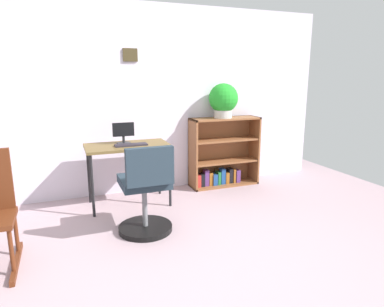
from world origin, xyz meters
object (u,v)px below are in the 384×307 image
office_chair (146,195)px  potted_plant_on_shelf (223,100)px  bookshelf_low (222,155)px  keyboard (131,145)px  desk (128,150)px  monitor (123,133)px

office_chair → potted_plant_on_shelf: bearing=38.7°
bookshelf_low → keyboard: bearing=-164.6°
keyboard → office_chair: office_chair is taller
keyboard → bookshelf_low: bearing=15.4°
desk → potted_plant_on_shelf: 1.43m
desk → bookshelf_low: size_ratio=0.99×
desk → potted_plant_on_shelf: potted_plant_on_shelf is taller
monitor → office_chair: 0.99m
desk → keyboard: keyboard is taller
office_chair → bookshelf_low: size_ratio=0.93×
keyboard → potted_plant_on_shelf: bearing=13.2°
desk → potted_plant_on_shelf: size_ratio=2.08×
desk → bookshelf_low: bookshelf_low is taller
monitor → potted_plant_on_shelf: (1.34, 0.16, 0.33)m
keyboard → potted_plant_on_shelf: (1.28, 0.30, 0.45)m
office_chair → potted_plant_on_shelf: 1.85m
potted_plant_on_shelf → desk: bearing=-169.8°
keyboard → potted_plant_on_shelf: 1.39m
office_chair → bookshelf_low: bookshelf_low is taller
desk → keyboard: 0.10m
office_chair → potted_plant_on_shelf: size_ratio=1.96×
monitor → desk: bearing=-70.9°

